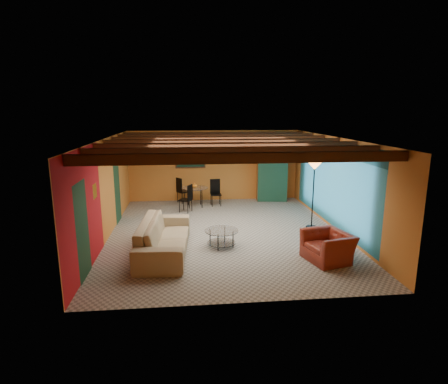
{
  "coord_description": "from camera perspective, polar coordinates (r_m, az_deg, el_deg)",
  "views": [
    {
      "loc": [
        -1.07,
        -10.07,
        3.46
      ],
      "look_at": [
        0.0,
        0.2,
        1.15
      ],
      "focal_mm": 29.5,
      "sensor_mm": 36.0,
      "label": 1
    }
  ],
  "objects": [
    {
      "name": "armchair",
      "position": [
        9.01,
        15.81,
        -8.12
      ],
      "size": [
        1.16,
        1.26,
        0.69
      ],
      "primitive_type": "imported",
      "rotation": [
        0.0,
        0.0,
        -1.31
      ],
      "color": "maroon",
      "rests_on": "ground"
    },
    {
      "name": "vase",
      "position": [
        13.31,
        -4.58,
        2.21
      ],
      "size": [
        0.18,
        0.18,
        0.18
      ],
      "primitive_type": "imported",
      "rotation": [
        0.0,
        0.0,
        -0.04
      ],
      "color": "orange",
      "rests_on": "dining_table"
    },
    {
      "name": "armoire",
      "position": [
        14.37,
        7.31,
        2.46
      ],
      "size": [
        1.15,
        0.66,
        1.91
      ],
      "primitive_type": "cube",
      "rotation": [
        0.0,
        0.0,
        -0.12
      ],
      "color": "brown",
      "rests_on": "ground"
    },
    {
      "name": "potted_plant",
      "position": [
        14.21,
        7.44,
        7.27
      ],
      "size": [
        0.51,
        0.46,
        0.51
      ],
      "primitive_type": "imported",
      "rotation": [
        0.0,
        0.0,
        0.15
      ],
      "color": "#26661E",
      "rests_on": "armoire"
    },
    {
      "name": "floor_lamp",
      "position": [
        11.19,
        13.63,
        -0.48
      ],
      "size": [
        0.45,
        0.45,
        1.99
      ],
      "primitive_type": null,
      "rotation": [
        0.0,
        0.0,
        -0.12
      ],
      "color": "black",
      "rests_on": "ground"
    },
    {
      "name": "dining_table",
      "position": [
        13.42,
        -4.53,
        -0.22
      ],
      "size": [
        1.99,
        1.99,
        0.98
      ],
      "primitive_type": null,
      "rotation": [
        0.0,
        0.0,
        0.06
      ],
      "color": "silver",
      "rests_on": "ground"
    },
    {
      "name": "ceiling_fan",
      "position": [
        10.18,
        0.12,
        6.41
      ],
      "size": [
        1.5,
        1.5,
        0.44
      ],
      "primitive_type": null,
      "color": "#472614",
      "rests_on": "ceiling"
    },
    {
      "name": "room",
      "position": [
        10.29,
        0.05,
        6.48
      ],
      "size": [
        6.52,
        8.01,
        2.71
      ],
      "color": "gray",
      "rests_on": "ground"
    },
    {
      "name": "coffee_table",
      "position": [
        9.57,
        -0.39,
        -7.15
      ],
      "size": [
        1.14,
        1.14,
        0.44
      ],
      "primitive_type": null,
      "rotation": [
        0.0,
        0.0,
        0.41
      ],
      "color": "silver",
      "rests_on": "ground"
    },
    {
      "name": "sofa",
      "position": [
        9.22,
        -9.25,
        -6.85
      ],
      "size": [
        1.28,
        2.9,
        0.83
      ],
      "primitive_type": "imported",
      "rotation": [
        0.0,
        0.0,
        1.51
      ],
      "color": "#937E5E",
      "rests_on": "ground"
    },
    {
      "name": "painting",
      "position": [
        14.14,
        -5.23,
        5.2
      ],
      "size": [
        1.05,
        0.03,
        0.65
      ],
      "primitive_type": "cube",
      "color": "black",
      "rests_on": "wall_back"
    }
  ]
}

